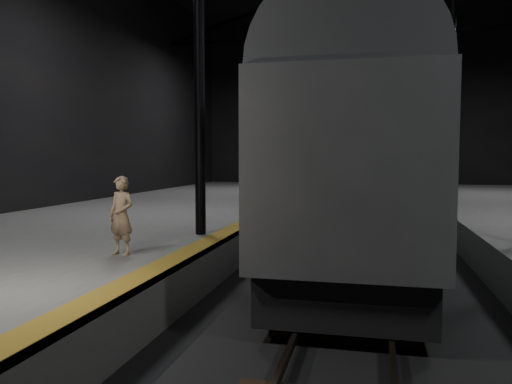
% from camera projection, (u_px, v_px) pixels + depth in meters
% --- Properties ---
extents(ground, '(44.00, 44.00, 0.00)m').
position_uv_depth(ground, '(357.00, 251.00, 15.73)').
color(ground, black).
rests_on(ground, ground).
extents(platform_left, '(9.00, 43.80, 1.00)m').
position_uv_depth(platform_left, '(138.00, 227.00, 17.38)').
color(platform_left, '#565654').
rests_on(platform_left, ground).
extents(tactile_strip, '(0.50, 43.80, 0.01)m').
position_uv_depth(tactile_strip, '(257.00, 216.00, 16.39)').
color(tactile_strip, '#835E17').
rests_on(tactile_strip, platform_left).
extents(track, '(2.40, 43.00, 0.24)m').
position_uv_depth(track, '(357.00, 248.00, 15.72)').
color(track, '#3F3328').
rests_on(track, ground).
extents(train, '(3.19, 21.34, 5.70)m').
position_uv_depth(train, '(360.00, 150.00, 17.45)').
color(train, '#95989C').
rests_on(train, ground).
extents(woman, '(0.65, 0.50, 1.57)m').
position_uv_depth(woman, '(121.00, 216.00, 9.89)').
color(woman, tan).
rests_on(woman, platform_left).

